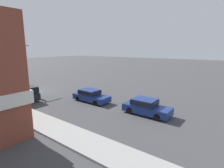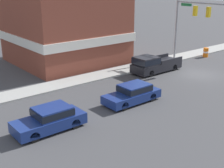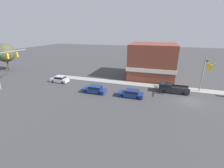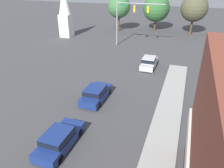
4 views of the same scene
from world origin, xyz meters
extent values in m
plane|color=#424244|center=(0.00, 0.00, 0.00)|extent=(200.00, 200.00, 0.00)
cube|color=#9E9E99|center=(5.70, 0.00, 0.07)|extent=(2.40, 60.00, 0.14)
cylinder|color=gray|center=(5.18, -2.48, 3.65)|extent=(0.22, 0.22, 7.31)
cylinder|color=gray|center=(2.11, -2.48, 6.81)|extent=(6.14, 0.18, 0.18)
cube|color=gold|center=(2.73, -2.48, 5.94)|extent=(0.36, 0.36, 1.05)
sphere|color=red|center=(2.73, -2.68, 6.26)|extent=(0.22, 0.22, 0.22)
cube|color=gold|center=(1.09, -2.48, 5.94)|extent=(0.36, 0.36, 1.05)
sphere|color=red|center=(1.09, -2.68, 6.26)|extent=(0.22, 0.22, 0.22)
cube|color=#196B38|center=(3.98, -2.48, 6.52)|extent=(1.40, 0.04, 0.30)
cylinder|color=black|center=(-2.29, 11.81, 0.33)|extent=(0.22, 0.66, 0.66)
cylinder|color=black|center=(-0.64, 11.81, 0.33)|extent=(0.22, 0.66, 0.66)
cylinder|color=black|center=(-2.29, 8.89, 0.33)|extent=(0.22, 0.66, 0.66)
cylinder|color=black|center=(-0.64, 8.89, 0.33)|extent=(0.22, 0.66, 0.66)
cube|color=navy|center=(-1.46, 10.35, 0.51)|extent=(1.87, 4.71, 0.66)
cube|color=navy|center=(-1.46, 10.07, 1.14)|extent=(1.72, 2.26, 0.60)
cube|color=black|center=(-1.46, 10.07, 1.14)|extent=(1.74, 2.35, 0.42)
cylinder|color=black|center=(-2.50, 19.06, 0.33)|extent=(0.22, 0.66, 0.66)
cylinder|color=black|center=(-0.81, 19.06, 0.33)|extent=(0.22, 0.66, 0.66)
cylinder|color=black|center=(-2.50, 16.20, 0.33)|extent=(0.22, 0.66, 0.66)
cylinder|color=black|center=(-0.81, 16.20, 0.33)|extent=(0.22, 0.66, 0.66)
cube|color=navy|center=(-1.65, 17.63, 0.54)|extent=(1.91, 4.61, 0.72)
cube|color=navy|center=(-1.65, 17.35, 1.21)|extent=(1.76, 2.21, 0.62)
cube|color=black|center=(-1.65, 17.35, 1.21)|extent=(1.78, 2.30, 0.43)
cylinder|color=black|center=(2.34, 4.33, 0.33)|extent=(0.22, 0.66, 0.66)
cylinder|color=black|center=(4.19, 4.33, 0.33)|extent=(0.22, 0.66, 0.66)
cylinder|color=black|center=(2.34, 0.83, 0.33)|extent=(0.22, 0.66, 0.66)
cylinder|color=black|center=(4.19, 0.83, 0.33)|extent=(0.22, 0.66, 0.66)
cube|color=black|center=(3.26, 2.58, 0.61)|extent=(2.07, 5.65, 0.85)
cube|color=black|center=(3.26, 4.13, 1.42)|extent=(1.97, 2.15, 0.78)
cube|color=black|center=(3.26, 4.13, 1.42)|extent=(1.99, 2.23, 0.54)
cube|color=black|center=(2.29, 1.35, 1.21)|extent=(0.12, 3.20, 0.35)
cube|color=black|center=(4.24, 1.35, 1.21)|extent=(0.12, 3.20, 0.35)
cylinder|color=orange|center=(3.90, -6.86, 0.57)|extent=(0.62, 0.62, 1.13)
cylinder|color=white|center=(3.90, -6.86, 0.62)|extent=(0.64, 0.64, 0.20)
cube|color=brown|center=(13.00, 7.58, 4.36)|extent=(11.20, 11.10, 8.73)
cube|color=silver|center=(13.00, 7.58, 3.05)|extent=(11.50, 11.40, 0.90)
camera|label=1|loc=(13.28, 24.70, 6.30)|focal=28.00mm
camera|label=2|loc=(-18.18, 25.79, 9.22)|focal=50.00mm
camera|label=3|loc=(-27.03, 5.89, 11.76)|focal=24.00mm
camera|label=4|loc=(6.46, -0.35, 11.57)|focal=35.00mm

